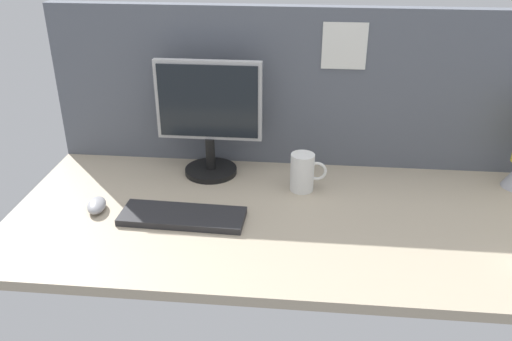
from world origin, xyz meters
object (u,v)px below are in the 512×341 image
monitor (209,115)px  keyboard (183,216)px  mug_ceramic_white (303,172)px  mouse (97,205)px

monitor → keyboard: (-3.06, -31.88, -20.38)cm
keyboard → mug_ceramic_white: 41.85cm
monitor → keyboard: size_ratio=1.07×
monitor → mug_ceramic_white: (32.01, -9.69, -15.02)cm
mug_ceramic_white → keyboard: bearing=-147.7°
keyboard → mouse: size_ratio=3.85×
monitor → mug_ceramic_white: size_ratio=3.14×
keyboard → mouse: (-27.34, 2.65, 0.70)cm
monitor → keyboard: bearing=-95.5°
monitor → mouse: bearing=-136.1°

